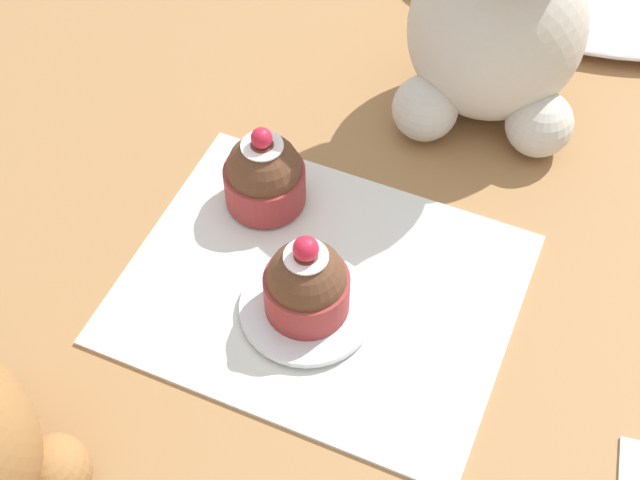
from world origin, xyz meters
TOP-DOWN VIEW (x-y plane):
  - ground_plane at (0.00, 0.00)m, footprint 4.00×4.00m
  - knitted_placemat at (0.00, 0.00)m, footprint 0.26×0.21m
  - cupcake_near_cream_bear at (-0.07, 0.06)m, footprint 0.06×0.06m
  - saucer_plate at (-0.00, -0.02)m, footprint 0.09×0.09m
  - cupcake_near_tan_bear at (-0.00, -0.02)m, footprint 0.06×0.06m

SIDE VIEW (x-z plane):
  - ground_plane at x=0.00m, z-range 0.00..0.00m
  - knitted_placemat at x=0.00m, z-range 0.00..0.01m
  - saucer_plate at x=0.00m, z-range 0.01..0.01m
  - cupcake_near_cream_bear at x=-0.07m, z-range 0.00..0.07m
  - cupcake_near_tan_bear at x=0.00m, z-range 0.00..0.07m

